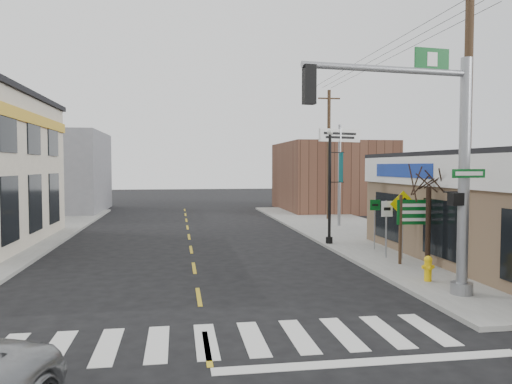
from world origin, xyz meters
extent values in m
plane|color=black|center=(0.00, 0.00, 0.00)|extent=(140.00, 140.00, 0.00)
cube|color=gray|center=(9.00, 13.00, 0.07)|extent=(6.00, 38.00, 0.13)
cube|color=gold|center=(0.00, 8.00, 0.01)|extent=(0.12, 56.00, 0.01)
cube|color=silver|center=(0.00, 0.40, 0.01)|extent=(11.00, 2.20, 0.01)
cube|color=brown|center=(12.00, 30.00, 2.80)|extent=(8.00, 10.00, 5.60)
cube|color=gray|center=(-11.00, 32.00, 3.20)|extent=(9.00, 10.00, 6.40)
cylinder|color=gray|center=(7.20, 2.67, 3.37)|extent=(0.30, 0.30, 6.48)
cylinder|color=gray|center=(4.82, 2.67, 6.18)|extent=(4.75, 0.17, 0.17)
cube|color=black|center=(2.65, 2.67, 5.69)|extent=(0.30, 0.24, 0.97)
cube|color=#084D18|center=(7.20, 2.45, 3.48)|extent=(1.03, 0.04, 0.24)
cube|color=#084D18|center=(6.12, 2.67, 6.50)|extent=(1.03, 0.05, 0.59)
cube|color=black|center=(6.95, 2.62, 2.78)|extent=(0.35, 0.28, 0.35)
cube|color=#493422|center=(7.38, 6.94, 1.39)|extent=(0.09, 0.09, 2.52)
cube|color=#493422|center=(8.55, 6.94, 1.39)|extent=(0.09, 0.09, 2.52)
cube|color=#114E1A|center=(7.96, 6.88, 2.02)|extent=(1.44, 0.05, 0.90)
cylinder|color=#E6B70B|center=(7.05, 4.27, 0.45)|extent=(0.23, 0.23, 0.63)
sphere|color=#E6B70B|center=(7.05, 4.27, 0.80)|extent=(0.25, 0.25, 0.25)
cylinder|color=gray|center=(7.94, 7.97, 1.32)|extent=(0.06, 0.06, 2.38)
cube|color=#DBCA00|center=(7.94, 7.94, 2.23)|extent=(1.01, 0.03, 1.01)
cylinder|color=black|center=(6.30, 12.01, 2.65)|extent=(0.14, 0.14, 5.04)
sphere|color=silver|center=(6.30, 12.01, 5.22)|extent=(0.27, 0.27, 0.27)
cube|color=#084E52|center=(6.83, 12.01, 3.62)|extent=(0.02, 0.53, 1.36)
cylinder|color=gray|center=(8.92, 18.49, 3.13)|extent=(0.18, 0.18, 5.99)
cube|color=silver|center=(8.92, 18.49, 5.48)|extent=(2.82, 0.18, 0.75)
cylinder|color=black|center=(8.11, 6.31, 1.54)|extent=(0.18, 0.18, 2.82)
ellipsoid|color=black|center=(10.15, 8.44, 0.58)|extent=(1.20, 1.20, 0.90)
cylinder|color=#413521|center=(8.49, 4.64, 5.23)|extent=(0.27, 0.27, 10.20)
cylinder|color=#403321|center=(9.42, 22.24, 4.42)|extent=(0.22, 0.22, 8.59)
cube|color=#403321|center=(9.42, 22.24, 8.16)|extent=(1.49, 0.09, 0.09)
camera|label=1|loc=(-0.56, -9.93, 3.68)|focal=35.00mm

